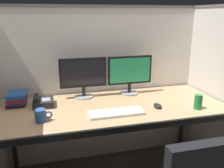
{
  "coord_description": "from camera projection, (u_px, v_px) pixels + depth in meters",
  "views": [
    {
      "loc": [
        -0.48,
        -1.51,
        1.49
      ],
      "look_at": [
        0.0,
        0.35,
        0.92
      ],
      "focal_mm": 37.83,
      "sensor_mm": 36.0,
      "label": 1
    }
  ],
  "objects": [
    {
      "name": "cubicle_partition_rear",
      "position": [
        102.0,
        86.0,
        2.41
      ],
      "size": [
        2.21,
        0.06,
        1.57
      ],
      "color": "beige",
      "rests_on": "ground"
    },
    {
      "name": "cubicle_partition_right",
      "position": [
        222.0,
        94.0,
        2.14
      ],
      "size": [
        0.06,
        1.41,
        1.57
      ],
      "color": "beige",
      "rests_on": "ground"
    },
    {
      "name": "desk",
      "position": [
        114.0,
        112.0,
        2.01
      ],
      "size": [
        1.9,
        0.8,
        0.74
      ],
      "color": "tan",
      "rests_on": "ground"
    },
    {
      "name": "monitor_left",
      "position": [
        83.0,
        75.0,
        2.15
      ],
      "size": [
        0.43,
        0.17,
        0.37
      ],
      "color": "gray",
      "rests_on": "desk"
    },
    {
      "name": "monitor_right",
      "position": [
        130.0,
        72.0,
        2.26
      ],
      "size": [
        0.43,
        0.17,
        0.37
      ],
      "color": "gray",
      "rests_on": "desk"
    },
    {
      "name": "keyboard_main",
      "position": [
        116.0,
        113.0,
        1.84
      ],
      "size": [
        0.43,
        0.15,
        0.02
      ],
      "primitive_type": "cube",
      "color": "silver",
      "rests_on": "desk"
    },
    {
      "name": "computer_mouse",
      "position": [
        158.0,
        106.0,
        1.97
      ],
      "size": [
        0.06,
        0.1,
        0.04
      ],
      "color": "black",
      "rests_on": "desk"
    },
    {
      "name": "book_stack",
      "position": [
        17.0,
        98.0,
        2.04
      ],
      "size": [
        0.16,
        0.23,
        0.11
      ],
      "color": "black",
      "rests_on": "desk"
    },
    {
      "name": "soda_can",
      "position": [
        198.0,
        102.0,
        1.93
      ],
      "size": [
        0.07,
        0.07,
        0.12
      ],
      "primitive_type": "cylinder",
      "color": "#197233",
      "rests_on": "desk"
    },
    {
      "name": "desk_phone",
      "position": [
        43.0,
        102.0,
        2.0
      ],
      "size": [
        0.17,
        0.19,
        0.09
      ],
      "color": "black",
      "rests_on": "desk"
    },
    {
      "name": "coffee_mug",
      "position": [
        41.0,
        115.0,
        1.7
      ],
      "size": [
        0.13,
        0.08,
        0.09
      ],
      "color": "#264C8C",
      "rests_on": "desk"
    }
  ]
}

